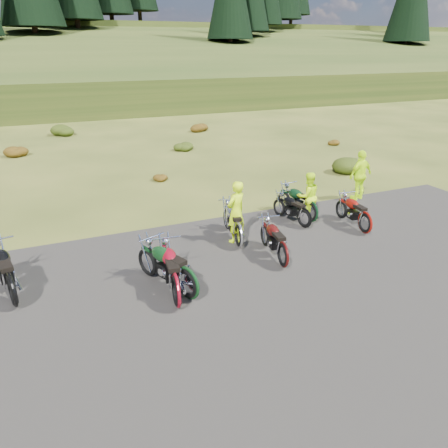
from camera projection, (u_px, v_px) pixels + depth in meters
name	position (u px, v px, depth m)	size (l,w,h in m)	color
ground	(268.00, 270.00, 11.64)	(300.00, 300.00, 0.00)	#364216
gravel_pad	(310.00, 308.00, 9.95)	(20.00, 12.00, 0.04)	black
hill_slope	(72.00, 94.00, 54.06)	(300.00, 46.00, 3.00)	#273A13
hill_plateau	(46.00, 71.00, 104.95)	(300.00, 90.00, 9.17)	#273A13
shrub_2	(15.00, 150.00, 23.29)	(1.30, 1.30, 0.77)	#5C2B0B
shrub_3	(64.00, 129.00, 28.83)	(1.56, 1.56, 0.92)	#23380E
shrub_4	(159.00, 176.00, 19.21)	(0.77, 0.77, 0.45)	#5C2B0B
shrub_5	(183.00, 145.00, 24.75)	(1.03, 1.03, 0.61)	#23380E
shrub_6	(198.00, 126.00, 30.29)	(1.30, 1.30, 0.77)	#5C2B0B
shrub_7	(350.00, 162.00, 20.56)	(1.56, 1.56, 0.92)	#23380E
shrub_8	(332.00, 141.00, 26.22)	(0.77, 0.77, 0.45)	#5C2B0B
motorcycle_0	(16.00, 306.00, 10.02)	(2.32, 0.77, 1.21)	black
motorcycle_1	(177.00, 307.00, 9.99)	(2.29, 0.76, 1.20)	maroon
motorcycle_2	(188.00, 299.00, 10.30)	(2.32, 0.77, 1.21)	black
motorcycle_3	(239.00, 247.00, 12.94)	(2.14, 0.71, 1.12)	#B3B3B8
motorcycle_4	(282.00, 267.00, 11.78)	(2.02, 0.67, 1.06)	#410C0A
motorcycle_5	(304.00, 228.00, 14.31)	(1.88, 0.63, 0.98)	black
motorcycle_6	(364.00, 234.00, 13.89)	(1.99, 0.66, 1.04)	maroon
motorcycle_7	(310.00, 222.00, 14.79)	(2.10, 0.70, 1.10)	black
person_middle	(236.00, 213.00, 12.97)	(0.69, 0.45, 1.89)	#CDFB0D
person_right_a	(308.00, 197.00, 14.68)	(0.80, 0.62, 1.65)	#CDFB0D
person_right_b	(360.00, 176.00, 16.61)	(1.12, 0.47, 1.91)	#CDFB0D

